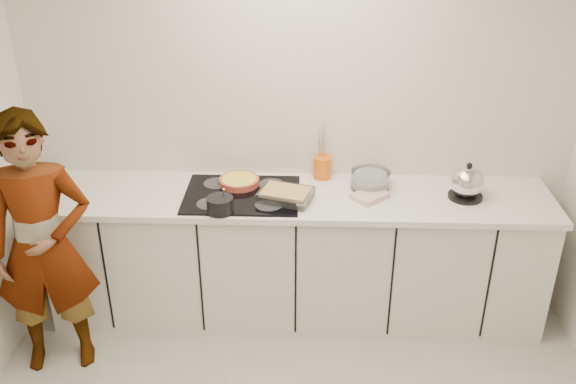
{
  "coord_description": "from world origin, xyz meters",
  "views": [
    {
      "loc": [
        0.07,
        -2.32,
        2.79
      ],
      "look_at": [
        -0.05,
        1.05,
        1.05
      ],
      "focal_mm": 40.0,
      "sensor_mm": 36.0,
      "label": 1
    }
  ],
  "objects_px": {
    "kettle": "(467,183)",
    "cook": "(43,247)",
    "hob": "(242,195)",
    "mixing_bowl": "(370,180)",
    "tart_dish": "(239,181)",
    "baking_dish": "(286,194)",
    "utensil_crock": "(322,167)",
    "saucepan": "(220,204)"
  },
  "relations": [
    {
      "from": "mixing_bowl",
      "to": "cook",
      "type": "bearing_deg",
      "value": -161.32
    },
    {
      "from": "saucepan",
      "to": "utensil_crock",
      "type": "xyz_separation_m",
      "value": [
        0.62,
        0.51,
        0.02
      ]
    },
    {
      "from": "kettle",
      "to": "cook",
      "type": "relative_size",
      "value": 0.15
    },
    {
      "from": "utensil_crock",
      "to": "saucepan",
      "type": "bearing_deg",
      "value": -140.57
    },
    {
      "from": "cook",
      "to": "tart_dish",
      "type": "bearing_deg",
      "value": 18.03
    },
    {
      "from": "mixing_bowl",
      "to": "utensil_crock",
      "type": "height_order",
      "value": "utensil_crock"
    },
    {
      "from": "saucepan",
      "to": "kettle",
      "type": "relative_size",
      "value": 0.7
    },
    {
      "from": "tart_dish",
      "to": "cook",
      "type": "bearing_deg",
      "value": -149.02
    },
    {
      "from": "hob",
      "to": "saucepan",
      "type": "height_order",
      "value": "saucepan"
    },
    {
      "from": "tart_dish",
      "to": "cook",
      "type": "relative_size",
      "value": 0.19
    },
    {
      "from": "tart_dish",
      "to": "mixing_bowl",
      "type": "height_order",
      "value": "mixing_bowl"
    },
    {
      "from": "saucepan",
      "to": "baking_dish",
      "type": "height_order",
      "value": "saucepan"
    },
    {
      "from": "baking_dish",
      "to": "utensil_crock",
      "type": "height_order",
      "value": "utensil_crock"
    },
    {
      "from": "baking_dish",
      "to": "mixing_bowl",
      "type": "relative_size",
      "value": 1.19
    },
    {
      "from": "hob",
      "to": "utensil_crock",
      "type": "relative_size",
      "value": 4.84
    },
    {
      "from": "baking_dish",
      "to": "kettle",
      "type": "relative_size",
      "value": 1.52
    },
    {
      "from": "tart_dish",
      "to": "utensil_crock",
      "type": "height_order",
      "value": "utensil_crock"
    },
    {
      "from": "baking_dish",
      "to": "utensil_crock",
      "type": "bearing_deg",
      "value": 56.16
    },
    {
      "from": "hob",
      "to": "cook",
      "type": "distance_m",
      "value": 1.22
    },
    {
      "from": "mixing_bowl",
      "to": "utensil_crock",
      "type": "distance_m",
      "value": 0.34
    },
    {
      "from": "baking_dish",
      "to": "cook",
      "type": "distance_m",
      "value": 1.46
    },
    {
      "from": "saucepan",
      "to": "cook",
      "type": "relative_size",
      "value": 0.1
    },
    {
      "from": "hob",
      "to": "tart_dish",
      "type": "height_order",
      "value": "tart_dish"
    },
    {
      "from": "hob",
      "to": "kettle",
      "type": "xyz_separation_m",
      "value": [
        1.41,
        0.02,
        0.1
      ]
    },
    {
      "from": "baking_dish",
      "to": "mixing_bowl",
      "type": "height_order",
      "value": "mixing_bowl"
    },
    {
      "from": "tart_dish",
      "to": "kettle",
      "type": "distance_m",
      "value": 1.44
    },
    {
      "from": "hob",
      "to": "mixing_bowl",
      "type": "distance_m",
      "value": 0.83
    },
    {
      "from": "mixing_bowl",
      "to": "saucepan",
      "type": "bearing_deg",
      "value": -158.48
    },
    {
      "from": "kettle",
      "to": "cook",
      "type": "distance_m",
      "value": 2.57
    },
    {
      "from": "hob",
      "to": "saucepan",
      "type": "relative_size",
      "value": 4.23
    },
    {
      "from": "tart_dish",
      "to": "saucepan",
      "type": "distance_m",
      "value": 0.37
    },
    {
      "from": "mixing_bowl",
      "to": "cook",
      "type": "xyz_separation_m",
      "value": [
        -1.92,
        -0.65,
        -0.14
      ]
    },
    {
      "from": "hob",
      "to": "kettle",
      "type": "bearing_deg",
      "value": 0.89
    },
    {
      "from": "cook",
      "to": "baking_dish",
      "type": "bearing_deg",
      "value": 5.06
    },
    {
      "from": "hob",
      "to": "mixing_bowl",
      "type": "height_order",
      "value": "mixing_bowl"
    },
    {
      "from": "cook",
      "to": "hob",
      "type": "bearing_deg",
      "value": 11.97
    },
    {
      "from": "utensil_crock",
      "to": "cook",
      "type": "xyz_separation_m",
      "value": [
        -1.61,
        -0.79,
        -0.16
      ]
    },
    {
      "from": "mixing_bowl",
      "to": "baking_dish",
      "type": "bearing_deg",
      "value": -159.62
    },
    {
      "from": "tart_dish",
      "to": "cook",
      "type": "height_order",
      "value": "cook"
    },
    {
      "from": "baking_dish",
      "to": "tart_dish",
      "type": "bearing_deg",
      "value": 148.12
    },
    {
      "from": "saucepan",
      "to": "kettle",
      "type": "distance_m",
      "value": 1.53
    },
    {
      "from": "baking_dish",
      "to": "utensil_crock",
      "type": "relative_size",
      "value": 2.48
    }
  ]
}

